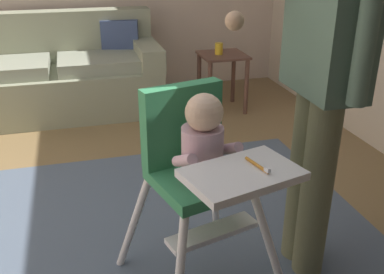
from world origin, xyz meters
TOP-DOWN VIEW (x-y plane):
  - ground at (0.00, 0.00)m, footprint 5.64×6.54m
  - area_rug at (0.22, -0.36)m, footprint 2.31×2.41m
  - couch at (-0.29, 1.98)m, footprint 1.85×0.86m
  - high_chair at (0.34, -0.53)m, footprint 0.73×0.82m
  - adult_standing at (0.85, -0.54)m, footprint 0.51×0.50m
  - side_table at (1.17, 1.61)m, footprint 0.40×0.40m
  - sippy_cup at (1.13, 1.61)m, footprint 0.07×0.07m

SIDE VIEW (x-z plane):
  - ground at x=0.00m, z-range -0.10..0.00m
  - area_rug at x=0.22m, z-range 0.00..0.01m
  - couch at x=-0.29m, z-range -0.10..0.76m
  - side_table at x=1.17m, z-range 0.12..0.64m
  - sippy_cup at x=1.13m, z-range 0.52..0.62m
  - high_chair at x=0.34m, z-range 0.17..1.09m
  - adult_standing at x=0.85m, z-range 0.11..1.73m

